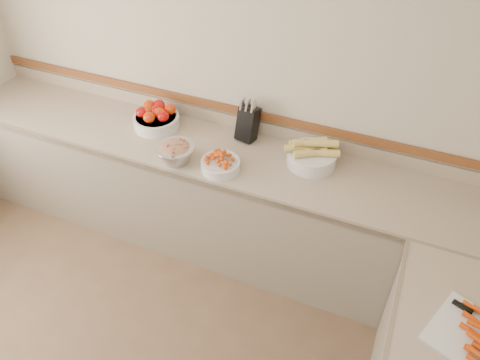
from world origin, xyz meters
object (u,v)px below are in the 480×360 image
at_px(tomato_bowl, 156,117).
at_px(rhubarb_bowl, 176,152).
at_px(knife_block, 248,123).
at_px(cherry_tomato_bowl, 220,163).
at_px(corn_bowl, 312,154).

distance_m(tomato_bowl, rhubarb_bowl, 0.46).
distance_m(knife_block, cherry_tomato_bowl, 0.40).
bearing_deg(tomato_bowl, cherry_tomato_bowl, -23.20).
relative_size(corn_bowl, rhubarb_bowl, 1.39).
distance_m(knife_block, tomato_bowl, 0.68).
relative_size(knife_block, corn_bowl, 0.87).
height_order(knife_block, rhubarb_bowl, knife_block).
bearing_deg(knife_block, tomato_bowl, -169.98).
distance_m(cherry_tomato_bowl, rhubarb_bowl, 0.31).
relative_size(cherry_tomato_bowl, corn_bowl, 0.71).
bearing_deg(rhubarb_bowl, cherry_tomato_bowl, 7.30).
xyz_separation_m(tomato_bowl, corn_bowl, (1.16, 0.02, -0.00)).
relative_size(knife_block, rhubarb_bowl, 1.22).
bearing_deg(cherry_tomato_bowl, corn_bowl, 28.77).
bearing_deg(tomato_bowl, rhubarb_bowl, -43.06).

